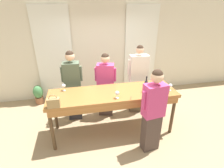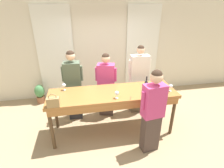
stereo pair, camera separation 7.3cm
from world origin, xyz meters
name	(u,v)px [view 2 (the right image)]	position (x,y,z in m)	size (l,w,h in m)	color
ground_plane	(113,130)	(0.00, 0.00, 0.00)	(18.00, 18.00, 0.00)	tan
wall_back	(101,51)	(0.00, 1.96, 1.40)	(12.00, 0.06, 2.80)	beige
curtain_panel_left	(56,55)	(-1.29, 1.90, 1.34)	(1.01, 0.03, 2.69)	white
curtain_panel_right	(142,51)	(1.29, 1.90, 1.34)	(1.01, 0.03, 2.69)	white
tasting_bar	(113,96)	(0.00, -0.02, 0.91)	(2.69, 0.82, 1.00)	#9E6633
wine_bottle	(146,86)	(0.69, -0.10, 1.13)	(0.07, 0.07, 0.34)	black
handbag	(53,102)	(-1.16, -0.35, 1.09)	(0.22, 0.11, 0.26)	#997A4C
wine_glass_front_left	(164,87)	(1.07, -0.16, 1.11)	(0.08, 0.08, 0.16)	white
wine_glass_front_mid	(171,86)	(1.21, -0.17, 1.11)	(0.08, 0.08, 0.16)	white
wine_glass_front_right	(117,93)	(0.03, -0.27, 1.11)	(0.08, 0.08, 0.16)	white
wine_glass_center_left	(152,80)	(0.97, 0.23, 1.11)	(0.08, 0.08, 0.16)	white
wine_glass_center_mid	(64,85)	(-1.01, 0.28, 1.11)	(0.08, 0.08, 0.16)	white
wine_glass_center_right	(158,82)	(1.04, 0.10, 1.11)	(0.08, 0.08, 0.16)	white
pen	(131,98)	(0.30, -0.32, 1.00)	(0.06, 0.13, 0.01)	maroon
guest_olive_jacket	(73,85)	(-0.83, 0.70, 0.90)	(0.49, 0.29, 1.76)	#28282D
guest_pink_top	(106,85)	(-0.03, 0.70, 0.85)	(0.53, 0.35, 1.66)	#473833
guest_cream_sweater	(139,80)	(0.81, 0.70, 0.92)	(0.56, 0.24, 1.81)	brown
host_pouring	(153,111)	(0.62, -0.69, 0.89)	(0.51, 0.29, 1.71)	#473833
potted_plant	(40,93)	(-1.86, 1.64, 0.30)	(0.27, 0.27, 0.57)	#935B3D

